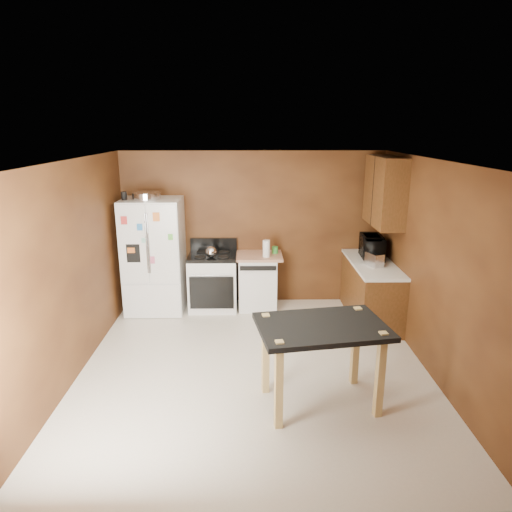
{
  "coord_description": "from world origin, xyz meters",
  "views": [
    {
      "loc": [
        -0.05,
        -5.05,
        2.85
      ],
      "look_at": [
        0.04,
        0.85,
        1.18
      ],
      "focal_mm": 32.0,
      "sensor_mm": 36.0,
      "label": 1
    }
  ],
  "objects_px": {
    "dishwasher": "(258,281)",
    "roasting_pan": "(146,196)",
    "microwave": "(372,248)",
    "island": "(321,337)",
    "toaster": "(374,259)",
    "green_canister": "(275,250)",
    "gas_range": "(213,281)",
    "kettle": "(211,252)",
    "pen_cup": "(124,196)",
    "paper_towel": "(266,249)",
    "refrigerator": "(154,256)"
  },
  "relations": [
    {
      "from": "island",
      "to": "gas_range",
      "type": "bearing_deg",
      "value": 116.06
    },
    {
      "from": "microwave",
      "to": "gas_range",
      "type": "height_order",
      "value": "microwave"
    },
    {
      "from": "green_canister",
      "to": "gas_range",
      "type": "relative_size",
      "value": 0.1
    },
    {
      "from": "microwave",
      "to": "refrigerator",
      "type": "bearing_deg",
      "value": 90.58
    },
    {
      "from": "paper_towel",
      "to": "microwave",
      "type": "bearing_deg",
      "value": -4.0
    },
    {
      "from": "gas_range",
      "to": "island",
      "type": "height_order",
      "value": "gas_range"
    },
    {
      "from": "dishwasher",
      "to": "roasting_pan",
      "type": "bearing_deg",
      "value": -175.84
    },
    {
      "from": "pen_cup",
      "to": "gas_range",
      "type": "relative_size",
      "value": 0.11
    },
    {
      "from": "green_canister",
      "to": "microwave",
      "type": "height_order",
      "value": "microwave"
    },
    {
      "from": "kettle",
      "to": "toaster",
      "type": "height_order",
      "value": "toaster"
    },
    {
      "from": "kettle",
      "to": "roasting_pan",
      "type": "bearing_deg",
      "value": 176.41
    },
    {
      "from": "paper_towel",
      "to": "dishwasher",
      "type": "xyz_separation_m",
      "value": [
        -0.13,
        0.12,
        -0.57
      ]
    },
    {
      "from": "toaster",
      "to": "dishwasher",
      "type": "relative_size",
      "value": 0.29
    },
    {
      "from": "kettle",
      "to": "paper_towel",
      "type": "bearing_deg",
      "value": 4.06
    },
    {
      "from": "roasting_pan",
      "to": "microwave",
      "type": "distance_m",
      "value": 3.54
    },
    {
      "from": "paper_towel",
      "to": "island",
      "type": "bearing_deg",
      "value": -79.77
    },
    {
      "from": "pen_cup",
      "to": "microwave",
      "type": "bearing_deg",
      "value": -0.81
    },
    {
      "from": "microwave",
      "to": "dishwasher",
      "type": "distance_m",
      "value": 1.88
    },
    {
      "from": "green_canister",
      "to": "refrigerator",
      "type": "height_order",
      "value": "refrigerator"
    },
    {
      "from": "green_canister",
      "to": "refrigerator",
      "type": "distance_m",
      "value": 1.92
    },
    {
      "from": "dishwasher",
      "to": "microwave",
      "type": "bearing_deg",
      "value": -7.6
    },
    {
      "from": "paper_towel",
      "to": "refrigerator",
      "type": "distance_m",
      "value": 1.77
    },
    {
      "from": "dishwasher",
      "to": "gas_range",
      "type": "bearing_deg",
      "value": -178.06
    },
    {
      "from": "kettle",
      "to": "microwave",
      "type": "height_order",
      "value": "microwave"
    },
    {
      "from": "pen_cup",
      "to": "green_canister",
      "type": "relative_size",
      "value": 1.13
    },
    {
      "from": "paper_towel",
      "to": "dishwasher",
      "type": "bearing_deg",
      "value": 137.73
    },
    {
      "from": "roasting_pan",
      "to": "gas_range",
      "type": "bearing_deg",
      "value": 5.82
    },
    {
      "from": "paper_towel",
      "to": "gas_range",
      "type": "distance_m",
      "value": 1.03
    },
    {
      "from": "pen_cup",
      "to": "microwave",
      "type": "distance_m",
      "value": 3.85
    },
    {
      "from": "paper_towel",
      "to": "kettle",
      "type": "bearing_deg",
      "value": -175.94
    },
    {
      "from": "toaster",
      "to": "island",
      "type": "distance_m",
      "value": 2.36
    },
    {
      "from": "paper_towel",
      "to": "microwave",
      "type": "relative_size",
      "value": 0.46
    },
    {
      "from": "kettle",
      "to": "refrigerator",
      "type": "bearing_deg",
      "value": 173.85
    },
    {
      "from": "roasting_pan",
      "to": "island",
      "type": "height_order",
      "value": "roasting_pan"
    },
    {
      "from": "roasting_pan",
      "to": "refrigerator",
      "type": "xyz_separation_m",
      "value": [
        0.05,
        0.04,
        -0.95
      ]
    },
    {
      "from": "pen_cup",
      "to": "island",
      "type": "relative_size",
      "value": 0.09
    },
    {
      "from": "roasting_pan",
      "to": "gas_range",
      "type": "height_order",
      "value": "roasting_pan"
    },
    {
      "from": "green_canister",
      "to": "microwave",
      "type": "xyz_separation_m",
      "value": [
        1.48,
        -0.32,
        0.11
      ]
    },
    {
      "from": "refrigerator",
      "to": "island",
      "type": "height_order",
      "value": "refrigerator"
    },
    {
      "from": "paper_towel",
      "to": "green_canister",
      "type": "bearing_deg",
      "value": 54.71
    },
    {
      "from": "kettle",
      "to": "toaster",
      "type": "bearing_deg",
      "value": -11.07
    },
    {
      "from": "pen_cup",
      "to": "green_canister",
      "type": "distance_m",
      "value": 2.47
    },
    {
      "from": "green_canister",
      "to": "roasting_pan",
      "type": "bearing_deg",
      "value": -173.94
    },
    {
      "from": "pen_cup",
      "to": "island",
      "type": "distance_m",
      "value": 3.81
    },
    {
      "from": "roasting_pan",
      "to": "dishwasher",
      "type": "bearing_deg",
      "value": 4.16
    },
    {
      "from": "toaster",
      "to": "dishwasher",
      "type": "bearing_deg",
      "value": 137.59
    },
    {
      "from": "kettle",
      "to": "island",
      "type": "height_order",
      "value": "kettle"
    },
    {
      "from": "roasting_pan",
      "to": "green_canister",
      "type": "height_order",
      "value": "roasting_pan"
    },
    {
      "from": "toaster",
      "to": "microwave",
      "type": "relative_size",
      "value": 0.46
    },
    {
      "from": "toaster",
      "to": "refrigerator",
      "type": "bearing_deg",
      "value": 149.03
    }
  ]
}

